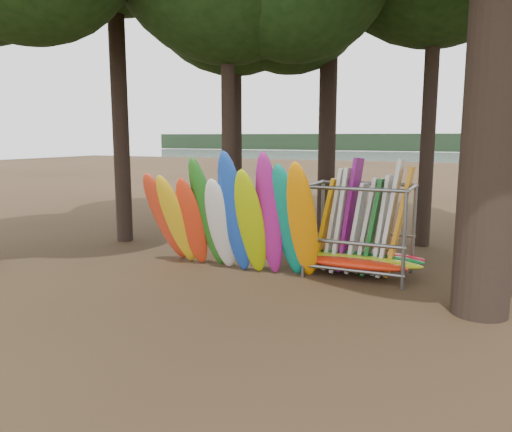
% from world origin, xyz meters
% --- Properties ---
extents(ground, '(120.00, 120.00, 0.00)m').
position_xyz_m(ground, '(0.00, 0.00, 0.00)').
color(ground, '#47331E').
rests_on(ground, ground).
extents(lake, '(160.00, 160.00, 0.00)m').
position_xyz_m(lake, '(0.00, 60.00, 0.00)').
color(lake, gray).
rests_on(lake, ground).
extents(far_shore, '(160.00, 4.00, 4.00)m').
position_xyz_m(far_shore, '(0.00, 110.00, 2.00)').
color(far_shore, black).
rests_on(far_shore, ground).
extents(kayak_row, '(4.78, 1.98, 3.21)m').
position_xyz_m(kayak_row, '(-0.81, 0.90, 1.37)').
color(kayak_row, red).
rests_on(kayak_row, ground).
extents(storage_rack, '(3.17, 1.60, 2.91)m').
position_xyz_m(storage_rack, '(2.13, 2.14, 1.05)').
color(storage_rack, slate).
rests_on(storage_rack, ground).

